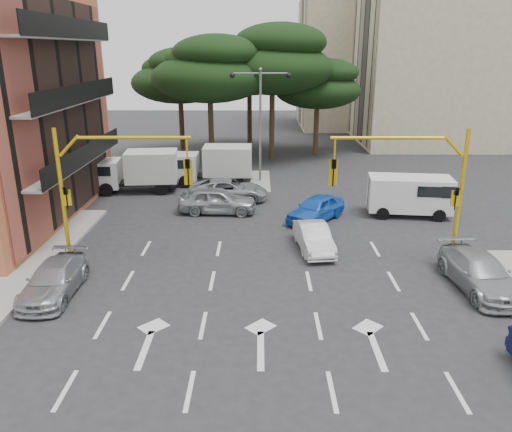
% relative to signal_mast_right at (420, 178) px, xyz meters
% --- Properties ---
extents(ground, '(120.00, 120.00, 0.00)m').
position_rel_signal_mast_right_xyz_m(ground, '(-6.80, -1.99, -3.88)').
color(ground, '#28282B').
rests_on(ground, ground).
extents(median_strip, '(1.40, 6.00, 0.15)m').
position_rel_signal_mast_right_xyz_m(median_strip, '(-6.80, 14.01, -3.81)').
color(median_strip, gray).
rests_on(median_strip, ground).
extents(apartment_beige_near, '(20.20, 12.15, 18.70)m').
position_rel_signal_mast_right_xyz_m(apartment_beige_near, '(13.15, 30.01, 5.47)').
color(apartment_beige_near, tan).
rests_on(apartment_beige_near, ground).
extents(apartment_beige_far, '(16.20, 12.15, 16.70)m').
position_rel_signal_mast_right_xyz_m(apartment_beige_far, '(6.15, 42.01, 4.47)').
color(apartment_beige_far, tan).
rests_on(apartment_beige_far, ground).
extents(pine_left_near, '(9.15, 9.15, 10.23)m').
position_rel_signal_mast_right_xyz_m(pine_left_near, '(-10.75, 19.96, 3.72)').
color(pine_left_near, '#382616').
rests_on(pine_left_near, ground).
extents(pine_center, '(9.98, 9.98, 11.16)m').
position_rel_signal_mast_right_xyz_m(pine_center, '(-5.75, 21.96, 4.41)').
color(pine_center, '#382616').
rests_on(pine_center, ground).
extents(pine_left_far, '(8.32, 8.32, 9.30)m').
position_rel_signal_mast_right_xyz_m(pine_left_far, '(-13.75, 23.96, 3.03)').
color(pine_left_far, '#382616').
rests_on(pine_left_far, ground).
extents(pine_right, '(7.49, 7.49, 8.37)m').
position_rel_signal_mast_right_xyz_m(pine_right, '(-1.75, 23.96, 2.33)').
color(pine_right, '#382616').
rests_on(pine_right, ground).
extents(pine_back, '(9.15, 9.15, 10.23)m').
position_rel_signal_mast_right_xyz_m(pine_back, '(-7.75, 26.96, 3.72)').
color(pine_back, '#382616').
rests_on(pine_back, ground).
extents(signal_mast_right, '(5.79, 0.37, 6.00)m').
position_rel_signal_mast_right_xyz_m(signal_mast_right, '(0.00, 0.00, 0.00)').
color(signal_mast_right, gold).
rests_on(signal_mast_right, ground).
extents(signal_mast_left, '(5.79, 0.37, 6.00)m').
position_rel_signal_mast_right_xyz_m(signal_mast_left, '(-13.61, 0.00, 0.00)').
color(signal_mast_left, gold).
rests_on(signal_mast_left, ground).
extents(street_lamp_center, '(4.16, 0.36, 7.77)m').
position_rel_signal_mast_right_xyz_m(street_lamp_center, '(-6.80, 14.01, 1.54)').
color(street_lamp_center, slate).
rests_on(street_lamp_center, median_strip).
extents(car_white_hatch, '(1.80, 3.95, 1.26)m').
position_rel_signal_mast_right_xyz_m(car_white_hatch, '(-4.28, 1.36, -3.26)').
color(car_white_hatch, silver).
rests_on(car_white_hatch, ground).
extents(car_blue_compact, '(3.85, 4.24, 1.40)m').
position_rel_signal_mast_right_xyz_m(car_blue_compact, '(-3.72, 5.69, -3.18)').
color(car_blue_compact, blue).
rests_on(car_blue_compact, ground).
extents(car_silver_wagon, '(1.82, 4.33, 1.25)m').
position_rel_signal_mast_right_xyz_m(car_silver_wagon, '(-14.80, -3.23, -3.26)').
color(car_silver_wagon, '#9B9CA2').
rests_on(car_silver_wagon, ground).
extents(car_silver_cross_a, '(4.99, 2.40, 1.37)m').
position_rel_signal_mast_right_xyz_m(car_silver_cross_a, '(-8.80, 9.51, -3.20)').
color(car_silver_cross_a, '#A2A6AA').
rests_on(car_silver_cross_a, ground).
extents(car_silver_cross_b, '(4.57, 2.02, 1.53)m').
position_rel_signal_mast_right_xyz_m(car_silver_cross_b, '(-9.28, 7.01, -3.12)').
color(car_silver_cross_b, '#A0A1A8').
rests_on(car_silver_cross_b, ground).
extents(car_silver_parked, '(2.30, 4.90, 1.38)m').
position_rel_signal_mast_right_xyz_m(car_silver_parked, '(1.90, -2.61, -3.19)').
color(car_silver_parked, '#999DA0').
rests_on(car_silver_parked, ground).
extents(van_white, '(4.80, 2.59, 2.30)m').
position_rel_signal_mast_right_xyz_m(van_white, '(1.70, 6.69, -2.74)').
color(van_white, white).
rests_on(van_white, ground).
extents(box_truck_a, '(5.74, 2.84, 2.73)m').
position_rel_signal_mast_right_xyz_m(box_truck_a, '(-15.01, 11.59, -2.52)').
color(box_truck_a, silver).
rests_on(box_truck_a, ground).
extents(box_truck_b, '(5.54, 2.33, 2.72)m').
position_rel_signal_mast_right_xyz_m(box_truck_b, '(-10.07, 13.51, -2.52)').
color(box_truck_b, silver).
rests_on(box_truck_b, ground).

